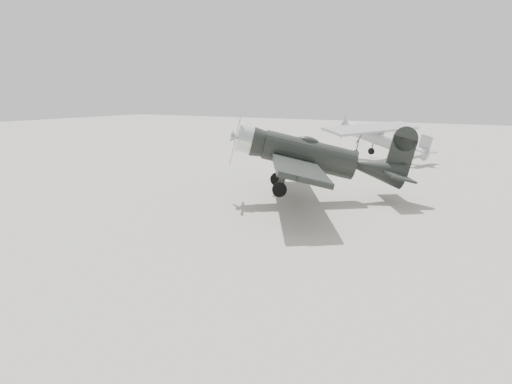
% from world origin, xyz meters
% --- Properties ---
extents(ground, '(160.00, 160.00, 0.00)m').
position_xyz_m(ground, '(0.00, 0.00, 0.00)').
color(ground, '#B0AC9C').
rests_on(ground, ground).
extents(lowwing_monoplane, '(10.87, 12.78, 4.40)m').
position_xyz_m(lowwing_monoplane, '(1.92, 7.94, 2.33)').
color(lowwing_monoplane, black).
rests_on(lowwing_monoplane, ground).
extents(highwing_monoplane, '(8.66, 12.07, 3.42)m').
position_xyz_m(highwing_monoplane, '(-0.05, 25.38, 2.14)').
color(highwing_monoplane, '#989B9D').
rests_on(highwing_monoplane, ground).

